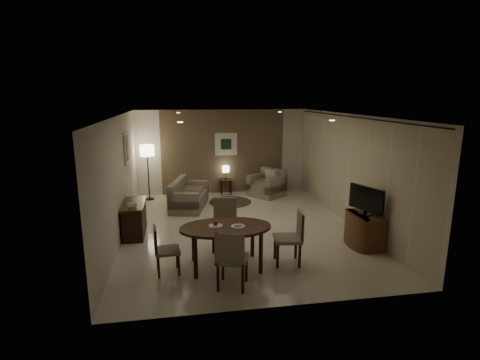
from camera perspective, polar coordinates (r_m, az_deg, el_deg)
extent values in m
cube|color=beige|center=(9.14, 0.21, -7.33)|extent=(5.50, 7.00, 0.00)
cube|color=white|center=(8.59, 0.23, 9.84)|extent=(5.50, 7.00, 0.00)
cube|color=brown|center=(12.17, -2.62, 4.32)|extent=(5.50, 0.00, 2.70)
cube|color=beige|center=(8.73, -17.85, 0.32)|extent=(0.00, 7.00, 2.70)
cube|color=beige|center=(9.62, 16.59, 1.51)|extent=(0.00, 7.00, 2.70)
cube|color=brown|center=(12.16, -2.61, 4.31)|extent=(3.96, 0.03, 2.70)
cylinder|color=black|center=(9.43, 16.70, 9.21)|extent=(0.03, 6.80, 0.03)
cube|color=silver|center=(12.11, -2.14, 5.48)|extent=(0.72, 0.03, 0.72)
cube|color=black|center=(12.10, -2.13, 5.47)|extent=(0.34, 0.01, 0.34)
cube|color=silver|center=(9.82, -16.93, 4.67)|extent=(0.03, 0.60, 0.80)
cube|color=gray|center=(9.81, -16.84, 4.68)|extent=(0.01, 0.46, 0.64)
cylinder|color=white|center=(6.67, -9.11, 8.69)|extent=(0.10, 0.10, 0.01)
cylinder|color=white|center=(7.26, 13.84, 8.80)|extent=(0.10, 0.10, 0.01)
cylinder|color=white|center=(10.26, -9.39, 10.07)|extent=(0.10, 0.10, 0.01)
cylinder|color=white|center=(10.66, 6.08, 10.27)|extent=(0.10, 0.10, 0.01)
cylinder|color=white|center=(6.94, -3.74, -6.97)|extent=(0.26, 0.26, 0.02)
cylinder|color=white|center=(6.90, -0.32, -7.07)|extent=(0.26, 0.26, 0.02)
sphere|color=#B61434|center=(6.92, -3.74, -6.55)|extent=(0.09, 0.09, 0.09)
cube|color=white|center=(6.89, -0.32, -6.89)|extent=(0.12, 0.08, 0.03)
cylinder|color=#453D27|center=(11.28, -1.51, -3.34)|extent=(1.27, 1.27, 0.01)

